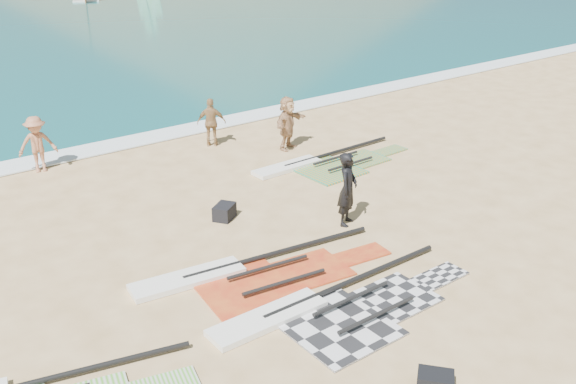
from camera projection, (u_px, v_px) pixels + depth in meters
ground at (414, 305)px, 12.31m from camera, size 300.00×300.00×0.00m
surf_line at (135, 142)px, 21.26m from camera, size 300.00×1.20×0.04m
rig_grey at (330, 310)px, 12.08m from camera, size 5.61×2.21×0.20m
rig_orange at (323, 164)px, 19.22m from camera, size 5.28×2.08×0.20m
rig_red at (247, 276)px, 13.22m from camera, size 5.61×2.56×0.20m
gear_bag_near at (224, 212)px, 15.78m from camera, size 0.71×0.67×0.37m
gear_bag_far at (435, 382)px, 10.01m from camera, size 0.65×0.68×0.33m
person_wetsuit at (348, 189)px, 15.24m from camera, size 0.79×0.71×1.82m
beachgoer_mid at (37, 144)px, 18.48m from camera, size 1.18×0.83×1.66m
beachgoer_back at (212, 122)px, 20.60m from camera, size 0.98×0.84×1.57m
beachgoer_right at (288, 123)px, 20.31m from camera, size 1.66×1.07×1.72m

